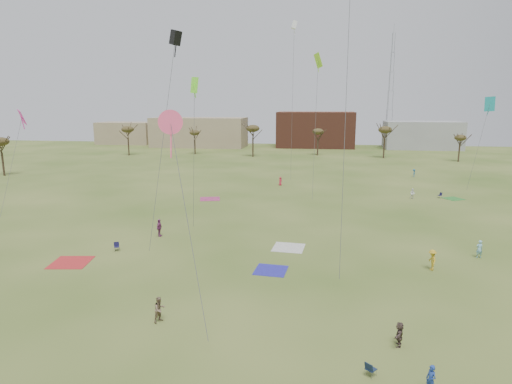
# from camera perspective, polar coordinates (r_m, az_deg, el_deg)

# --- Properties ---
(ground) EXTENTS (260.00, 260.00, 0.00)m
(ground) POSITION_cam_1_polar(r_m,az_deg,el_deg) (35.31, -2.89, -12.69)
(ground) COLOR #36531A
(ground) RESTS_ON ground
(flyer_near_right) EXTENTS (0.62, 0.68, 1.56)m
(flyer_near_right) POSITION_cam_1_polar(r_m,az_deg,el_deg) (25.40, 22.14, -22.02)
(flyer_near_right) COLOR navy
(flyer_near_right) RESTS_ON ground
(spectator_fore_b) EXTENTS (1.03, 1.09, 1.78)m
(spectator_fore_b) POSITION_cam_1_polar(r_m,az_deg,el_deg) (30.83, -12.63, -14.92)
(spectator_fore_b) COLOR #7B654E
(spectator_fore_b) RESTS_ON ground
(spectator_fore_c) EXTENTS (0.81, 1.52, 1.56)m
(spectator_fore_c) POSITION_cam_1_polar(r_m,az_deg,el_deg) (28.88, 18.44, -17.42)
(spectator_fore_c) COLOR #503F39
(spectator_fore_c) RESTS_ON ground
(flyer_mid_b) EXTENTS (0.79, 1.27, 1.88)m
(flyer_mid_b) POSITION_cam_1_polar(r_m,az_deg,el_deg) (41.69, 22.27, -8.32)
(flyer_mid_b) COLOR gold
(flyer_mid_b) RESTS_ON ground
(flyer_mid_c) EXTENTS (0.69, 0.51, 1.75)m
(flyer_mid_c) POSITION_cam_1_polar(r_m,az_deg,el_deg) (46.80, 27.45, -6.71)
(flyer_mid_c) COLOR #82C1D9
(flyer_mid_c) RESTS_ON ground
(spectator_mid_d) EXTENTS (0.55, 1.18, 1.96)m
(spectator_mid_d) POSITION_cam_1_polar(r_m,az_deg,el_deg) (49.33, -12.68, -4.65)
(spectator_mid_d) COLOR #8C3A76
(spectator_mid_d) RESTS_ON ground
(spectator_mid_e) EXTENTS (0.87, 0.74, 1.59)m
(spectator_mid_e) POSITION_cam_1_polar(r_m,az_deg,el_deg) (71.50, 20.02, -0.22)
(spectator_mid_e) COLOR white
(spectator_mid_e) RESTS_ON ground
(flyer_far_b) EXTENTS (0.80, 0.90, 1.55)m
(flyer_far_b) POSITION_cam_1_polar(r_m,az_deg,el_deg) (78.45, 3.24, 1.44)
(flyer_far_b) COLOR red
(flyer_far_b) RESTS_ON ground
(flyer_far_c) EXTENTS (0.85, 1.15, 1.60)m
(flyer_far_c) POSITION_cam_1_polar(r_m,az_deg,el_deg) (93.20, 20.16, 2.37)
(flyer_far_c) COLOR #1C5581
(flyer_far_c) RESTS_ON ground
(blanket_red) EXTENTS (3.87, 3.87, 0.03)m
(blanket_red) POSITION_cam_1_polar(r_m,az_deg,el_deg) (44.21, -23.30, -8.56)
(blanket_red) COLOR red
(blanket_red) RESTS_ON ground
(blanket_blue) EXTENTS (3.00, 3.00, 0.03)m
(blanket_blue) POSITION_cam_1_polar(r_m,az_deg,el_deg) (38.90, 1.97, -10.32)
(blanket_blue) COLOR #2826A8
(blanket_blue) RESTS_ON ground
(blanket_cream) EXTENTS (3.38, 3.38, 0.03)m
(blanket_cream) POSITION_cam_1_polar(r_m,az_deg,el_deg) (44.81, 4.33, -7.36)
(blanket_cream) COLOR silver
(blanket_cream) RESTS_ON ground
(blanket_plum) EXTENTS (3.71, 3.71, 0.03)m
(blanket_plum) POSITION_cam_1_polar(r_m,az_deg,el_deg) (67.55, -6.11, -0.92)
(blanket_plum) COLOR #AB3469
(blanket_plum) RESTS_ON ground
(blanket_olive) EXTENTS (3.47, 3.47, 0.03)m
(blanket_olive) POSITION_cam_1_polar(r_m,az_deg,el_deg) (74.05, 24.66, -0.82)
(blanket_olive) COLOR #2F802E
(blanket_olive) RESTS_ON ground
(camp_chair_left) EXTENTS (0.70, 0.72, 0.87)m
(camp_chair_left) POSITION_cam_1_polar(r_m,az_deg,el_deg) (45.91, -17.94, -7.10)
(camp_chair_left) COLOR #17153B
(camp_chair_left) RESTS_ON ground
(camp_chair_center) EXTENTS (0.73, 0.74, 0.87)m
(camp_chair_center) POSITION_cam_1_polar(r_m,az_deg,el_deg) (26.02, 14.92, -22.00)
(camp_chair_center) COLOR #16243C
(camp_chair_center) RESTS_ON ground
(camp_chair_right) EXTENTS (0.72, 0.70, 0.87)m
(camp_chair_right) POSITION_cam_1_polar(r_m,az_deg,el_deg) (73.79, 23.13, -0.53)
(camp_chair_right) COLOR #171438
(camp_chair_right) RESTS_ON ground
(kites_aloft) EXTENTS (71.25, 57.17, 27.75)m
(kites_aloft) POSITION_cam_1_polar(r_m,az_deg,el_deg) (51.96, 1.02, 17.26)
(kites_aloft) COLOR #DD5217
(kites_aloft) RESTS_ON ground
(tree_line) EXTENTS (117.44, 49.32, 8.91)m
(tree_line) POSITION_cam_1_polar(r_m,az_deg,el_deg) (111.32, 3.59, 7.69)
(tree_line) COLOR #3A2B1E
(tree_line) RESTS_ON ground
(building_tan) EXTENTS (32.00, 14.00, 10.00)m
(building_tan) POSITION_cam_1_polar(r_m,az_deg,el_deg) (152.59, -7.49, 7.86)
(building_tan) COLOR #937F60
(building_tan) RESTS_ON ground
(building_brick) EXTENTS (26.00, 16.00, 12.00)m
(building_brick) POSITION_cam_1_polar(r_m,az_deg,el_deg) (151.81, 7.87, 8.20)
(building_brick) COLOR brown
(building_brick) RESTS_ON ground
(building_grey) EXTENTS (24.00, 12.00, 9.00)m
(building_grey) POSITION_cam_1_polar(r_m,az_deg,el_deg) (153.63, 21.12, 7.03)
(building_grey) COLOR gray
(building_grey) RESTS_ON ground
(building_tan_west) EXTENTS (20.00, 12.00, 8.00)m
(building_tan_west) POSITION_cam_1_polar(r_m,az_deg,el_deg) (169.67, -16.72, 7.49)
(building_tan_west) COLOR #937F60
(building_tan_west) RESTS_ON ground
(radio_tower) EXTENTS (1.51, 1.72, 41.00)m
(radio_tower) POSITION_cam_1_polar(r_m,az_deg,el_deg) (158.41, 17.34, 12.72)
(radio_tower) COLOR #9EA3A8
(radio_tower) RESTS_ON ground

